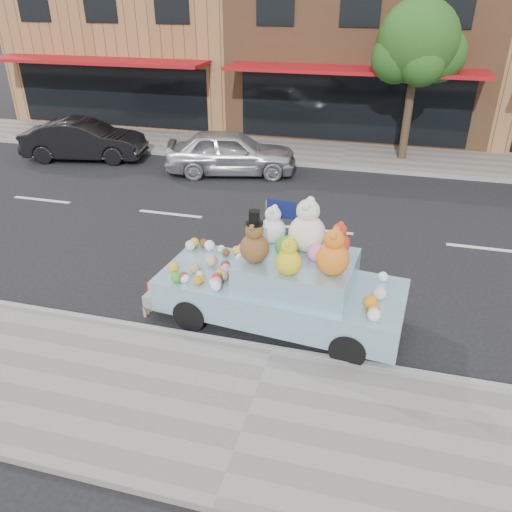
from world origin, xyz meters
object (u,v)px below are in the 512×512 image
(street_tree, at_px, (418,49))
(car_silver, at_px, (231,152))
(art_car, at_px, (282,282))
(car_dark, at_px, (84,140))

(street_tree, bearing_deg, car_silver, -152.13)
(car_silver, bearing_deg, art_car, -169.74)
(street_tree, bearing_deg, car_dark, -166.01)
(car_silver, distance_m, art_car, 8.42)
(street_tree, xyz_separation_m, car_silver, (-5.44, -2.88, -2.98))
(car_silver, distance_m, car_dark, 5.47)
(street_tree, bearing_deg, art_car, -101.08)
(car_dark, bearing_deg, street_tree, -87.14)
(car_dark, bearing_deg, art_car, -142.86)
(car_silver, relative_size, art_car, 0.91)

